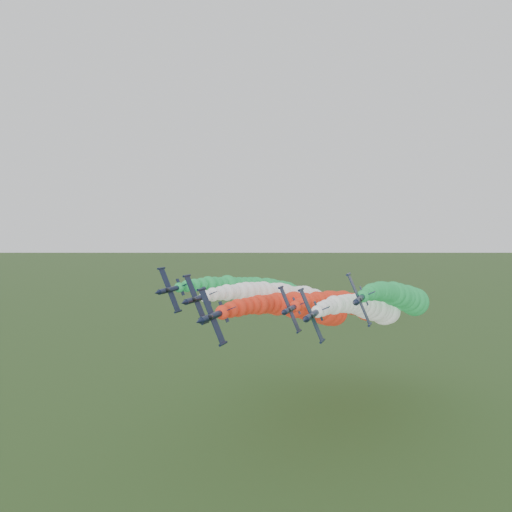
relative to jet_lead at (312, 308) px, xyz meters
The scene contains 6 objects.
jet_lead is the anchor object (origin of this frame).
jet_inner_left 13.95m from the jet_lead, 132.64° to the left, with size 13.38×84.50×20.31m.
jet_inner_right 19.28m from the jet_lead, 37.50° to the left, with size 13.13×84.25×20.06m.
jet_outer_left 25.91m from the jet_lead, 137.49° to the left, with size 13.11×84.23×20.04m.
jet_outer_right 28.64m from the jet_lead, 35.09° to the left, with size 13.61×84.73×20.54m.
jet_trail 24.02m from the jet_lead, 73.54° to the left, with size 13.55×84.67×20.48m.
Camera 1 is at (28.97, -86.49, 55.10)m, focal length 35.00 mm.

